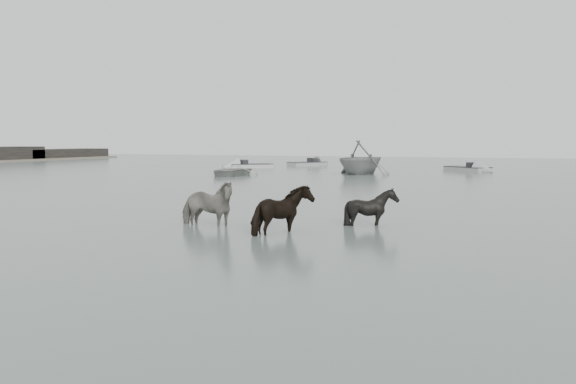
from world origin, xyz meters
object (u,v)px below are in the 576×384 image
object	(u,v)px
rowboat_lead	(230,169)
pony_black	(372,202)
pony_dark	(284,205)
pony_pinto	(206,198)

from	to	relation	value
rowboat_lead	pony_black	bearing A→B (deg)	-49.09
pony_dark	rowboat_lead	bearing A→B (deg)	31.59
pony_pinto	rowboat_lead	size ratio (longest dim) A/B	0.45
rowboat_lead	pony_pinto	bearing A→B (deg)	-60.44
pony_pinto	rowboat_lead	world-z (taller)	pony_pinto
pony_pinto	pony_dark	bearing A→B (deg)	-97.30
pony_dark	pony_black	distance (m)	2.88
pony_pinto	rowboat_lead	bearing A→B (deg)	28.26
pony_dark	pony_black	xyz separation A→B (m)	(1.82, 2.23, -0.06)
pony_dark	pony_pinto	bearing A→B (deg)	81.18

